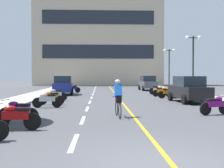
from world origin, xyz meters
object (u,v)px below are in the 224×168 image
Objects in this scene: parked_car_mid at (63,85)px; parked_car_far at (148,83)px; street_lamp_far at (169,60)px; motorcycle_5 at (51,97)px; motorcycle_1 at (16,117)px; cyclist_rider at (118,97)px; motorcycle_7 at (169,93)px; parked_car_near at (189,89)px; motorcycle_3 at (215,105)px; motorcycle_4 at (47,100)px; motorcycle_8 at (162,91)px; street_lamp_mid at (193,52)px; motorcycle_11 at (72,88)px; motorcycle_10 at (157,89)px; motorcycle_2 at (18,111)px; motorcycle_9 at (158,90)px; motorcycle_6 at (55,94)px.

parked_car_far is at bearing 38.38° from parked_car_mid.
street_lamp_far is 2.91× the size of motorcycle_5.
cyclist_rider reaches higher than motorcycle_1.
parked_car_mid is at bearing -141.62° from parked_car_far.
cyclist_rider reaches higher than motorcycle_7.
parked_car_near reaches higher than motorcycle_7.
motorcycle_4 is (-8.56, 3.26, 0.00)m from motorcycle_3.
motorcycle_8 is (8.58, 6.59, 0.00)m from motorcycle_5.
parked_car_far is at bearing 88.81° from motorcycle_3.
street_lamp_mid is 1.25× the size of parked_car_far.
parked_car_far is 2.58× the size of motorcycle_3.
motorcycle_1 is at bearing -89.64° from motorcycle_11.
street_lamp_mid is 7.05m from parked_car_near.
motorcycle_11 is at bearing 89.74° from motorcycle_4.
motorcycle_10 is at bearing 126.98° from street_lamp_mid.
motorcycle_2 and motorcycle_10 have the same top height.
motorcycle_8 and motorcycle_9 have the same top height.
motorcycle_4 is 15.14m from motorcycle_10.
motorcycle_5 is 1.04× the size of motorcycle_9.
motorcycle_8 is at bearing 37.54° from motorcycle_5.
motorcycle_8 is 2.59m from motorcycle_9.
motorcycle_4 is 10.67m from motorcycle_7.
motorcycle_6 and motorcycle_8 have the same top height.
motorcycle_6 is at bearing 116.15° from cyclist_rider.
motorcycle_7 and motorcycle_9 have the same top height.
parked_car_mid reaches higher than motorcycle_11.
street_lamp_far reaches higher than motorcycle_9.
motorcycle_4 and motorcycle_8 have the same top height.
street_lamp_far is at bearing 29.34° from parked_car_mid.
motorcycle_3 is 11.75m from motorcycle_6.
parked_car_far reaches higher than motorcycle_5.
motorcycle_3 is 9.89m from motorcycle_5.
motorcycle_7 is at bearing -90.69° from motorcycle_9.
street_lamp_mid is 4.87m from motorcycle_9.
motorcycle_11 is (-8.60, 3.48, 0.00)m from motorcycle_9.
motorcycle_2 is 1.03× the size of motorcycle_9.
motorcycle_10 is (-2.55, 3.39, -3.52)m from street_lamp_mid.
motorcycle_1 is at bearing -76.68° from motorcycle_2.
motorcycle_6 is 9.71m from motorcycle_11.
parked_car_mid is 2.53× the size of motorcycle_4.
motorcycle_3 is 14.03m from motorcycle_9.
motorcycle_10 is at bearing 65.45° from motorcycle_1.
motorcycle_1 is (-9.01, -9.72, -0.44)m from parked_car_near.
street_lamp_far is 26.17m from motorcycle_2.
parked_car_near is 2.54× the size of motorcycle_4.
street_lamp_mid is 14.90m from motorcycle_4.
motorcycle_3 is 0.97× the size of motorcycle_6.
parked_car_mid reaches higher than motorcycle_10.
street_lamp_mid reaches higher than motorcycle_7.
cyclist_rider is at bearing -111.09° from motorcycle_8.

